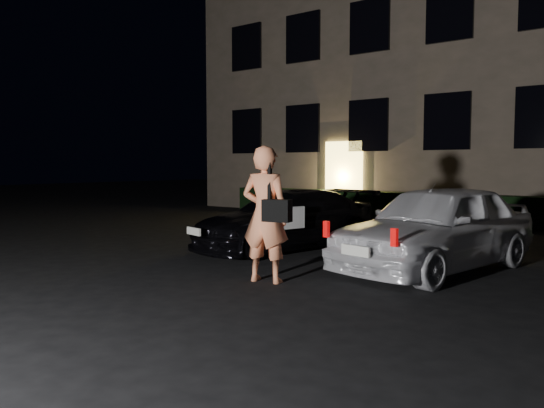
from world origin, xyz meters
The scene contains 6 objects.
ground centered at (0.00, 0.00, 0.00)m, with size 80.00×80.00×0.00m, color black.
building centered at (0.00, 14.99, 6.00)m, with size 20.00×8.11×12.00m.
hedge centered at (0.00, 10.50, 0.42)m, with size 15.00×0.70×0.85m, color black.
sedan centered at (-0.74, 3.70, 0.60)m, with size 2.68×4.40×1.19m.
hatch centered at (2.47, 3.38, 0.71)m, with size 2.44×4.39×1.41m.
man centered at (0.80, 1.03, 0.99)m, with size 0.88×0.62×1.97m.
Camera 1 is at (5.46, -4.98, 1.69)m, focal length 35.00 mm.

